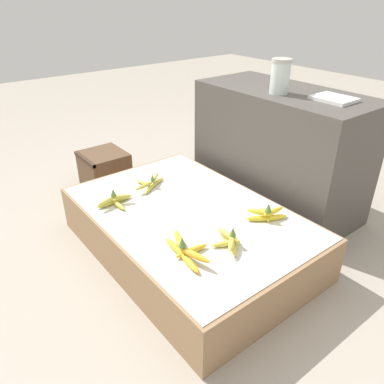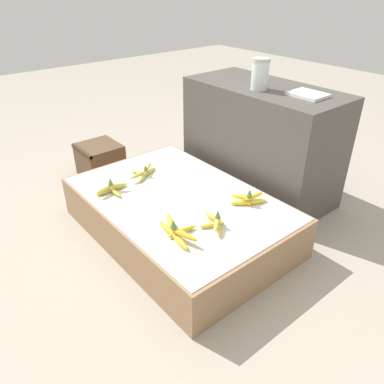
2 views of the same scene
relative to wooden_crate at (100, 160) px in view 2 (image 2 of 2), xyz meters
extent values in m
plane|color=#A89E8E|center=(0.99, 0.01, -0.13)|extent=(10.00, 10.00, 0.00)
cube|color=#997551|center=(0.99, 0.01, 0.00)|extent=(1.30, 0.86, 0.25)
cube|color=silver|center=(0.99, 0.01, 0.12)|extent=(1.26, 0.84, 0.00)
cube|color=#4C4742|center=(0.91, 0.77, 0.25)|extent=(1.06, 0.50, 0.75)
cube|color=brown|center=(0.00, 0.00, 0.00)|extent=(0.30, 0.29, 0.25)
cube|color=#402E20|center=(0.00, -0.13, 0.11)|extent=(0.30, 0.02, 0.02)
ellipsoid|color=gold|center=(0.68, -0.30, 0.14)|extent=(0.03, 0.12, 0.03)
ellipsoid|color=gold|center=(0.73, -0.26, 0.14)|extent=(0.12, 0.03, 0.03)
ellipsoid|color=gold|center=(0.68, -0.21, 0.14)|extent=(0.03, 0.12, 0.03)
ellipsoid|color=gold|center=(0.70, -0.31, 0.16)|extent=(0.05, 0.12, 0.03)
ellipsoid|color=gold|center=(0.70, -0.23, 0.16)|extent=(0.07, 0.11, 0.03)
cone|color=#5B7F3D|center=(0.69, -0.26, 0.20)|extent=(0.03, 0.03, 0.04)
ellipsoid|color=gold|center=(1.33, -0.25, 0.14)|extent=(0.16, 0.05, 0.03)
ellipsoid|color=gold|center=(1.28, -0.20, 0.14)|extent=(0.04, 0.16, 0.03)
ellipsoid|color=gold|center=(1.22, -0.24, 0.14)|extent=(0.16, 0.04, 0.03)
ellipsoid|color=gold|center=(1.33, -0.23, 0.17)|extent=(0.16, 0.07, 0.03)
ellipsoid|color=gold|center=(1.21, -0.22, 0.17)|extent=(0.16, 0.09, 0.03)
cone|color=#5B7F3D|center=(1.27, -0.24, 0.21)|extent=(0.03, 0.03, 0.05)
ellipsoid|color=gold|center=(0.63, 0.05, 0.14)|extent=(0.07, 0.13, 0.02)
ellipsoid|color=gold|center=(0.60, -0.01, 0.14)|extent=(0.13, 0.07, 0.02)
ellipsoid|color=gold|center=(0.67, -0.03, 0.14)|extent=(0.09, 0.12, 0.02)
ellipsoid|color=gold|center=(0.61, 0.05, 0.16)|extent=(0.11, 0.11, 0.02)
ellipsoid|color=gold|center=(0.66, -0.06, 0.16)|extent=(0.05, 0.13, 0.02)
cone|color=#5B7F3D|center=(0.65, 0.01, 0.19)|extent=(0.03, 0.03, 0.04)
ellipsoid|color=#DBCC4C|center=(1.31, -0.01, 0.14)|extent=(0.14, 0.05, 0.03)
ellipsoid|color=#DBCC4C|center=(1.33, -0.04, 0.14)|extent=(0.08, 0.14, 0.03)
ellipsoid|color=#DBCC4C|center=(1.36, -0.03, 0.14)|extent=(0.13, 0.10, 0.03)
ellipsoid|color=#DBCC4C|center=(1.31, -0.02, 0.17)|extent=(0.14, 0.03, 0.03)
ellipsoid|color=#DBCC4C|center=(1.36, -0.04, 0.17)|extent=(0.11, 0.12, 0.03)
cone|color=#5B7F3D|center=(1.34, -0.02, 0.20)|extent=(0.03, 0.03, 0.04)
ellipsoid|color=yellow|center=(1.32, 0.29, 0.14)|extent=(0.08, 0.13, 0.03)
ellipsoid|color=yellow|center=(1.27, 0.28, 0.14)|extent=(0.12, 0.09, 0.03)
ellipsoid|color=yellow|center=(1.28, 0.23, 0.14)|extent=(0.10, 0.12, 0.03)
ellipsoid|color=yellow|center=(1.30, 0.30, 0.17)|extent=(0.04, 0.13, 0.03)
ellipsoid|color=yellow|center=(1.27, 0.24, 0.17)|extent=(0.12, 0.09, 0.03)
cone|color=#5B7F3D|center=(1.30, 0.26, 0.20)|extent=(0.03, 0.03, 0.04)
cylinder|color=silver|center=(0.94, 0.68, 0.71)|extent=(0.10, 0.10, 0.17)
cylinder|color=#B7B2A8|center=(0.94, 0.68, 0.80)|extent=(0.11, 0.11, 0.02)
cube|color=white|center=(1.22, 0.79, 0.63)|extent=(0.21, 0.16, 0.02)
camera|label=1|loc=(2.30, -0.99, 1.14)|focal=35.00mm
camera|label=2|loc=(2.46, -1.11, 1.24)|focal=35.00mm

